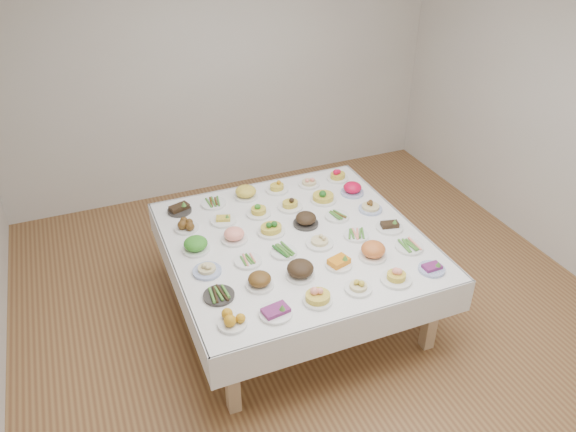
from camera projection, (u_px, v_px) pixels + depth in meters
name	position (u px, v px, depth m)	size (l,w,h in m)	color
room_envelope	(320.00, 113.00, 3.96)	(5.02, 5.02, 2.81)	olive
display_table	(295.00, 246.00, 4.58)	(2.01, 2.01, 0.75)	white
dish_0	(232.00, 320.00, 3.67)	(0.21, 0.21, 0.10)	white
dish_1	(276.00, 309.00, 3.75)	(0.23, 0.23, 0.10)	white
dish_2	(318.00, 295.00, 3.86)	(0.21, 0.21, 0.12)	white
dish_3	(358.00, 285.00, 3.97)	(0.19, 0.19, 0.10)	white
dish_4	(396.00, 275.00, 4.05)	(0.22, 0.22, 0.12)	white
dish_5	(432.00, 267.00, 4.17)	(0.20, 0.20, 0.09)	#4C66B2
dish_6	(219.00, 294.00, 3.92)	(0.22, 0.22, 0.06)	#2E2B28
dish_7	(260.00, 279.00, 4.00)	(0.24, 0.24, 0.13)	white
dish_8	(300.00, 269.00, 4.09)	(0.24, 0.24, 0.14)	white
dish_9	(339.00, 262.00, 4.21)	(0.20, 0.20, 0.09)	white
dish_10	(373.00, 250.00, 4.29)	(0.23, 0.23, 0.13)	white
dish_11	(409.00, 246.00, 4.41)	(0.22, 0.22, 0.05)	white
dish_12	(207.00, 268.00, 4.14)	(0.21, 0.21, 0.10)	#4C66B2
dish_13	(248.00, 261.00, 4.26)	(0.21, 0.21, 0.05)	white
dish_14	(284.00, 251.00, 4.35)	(0.22, 0.20, 0.05)	white
dish_15	(320.00, 240.00, 4.44)	(0.22, 0.22, 0.11)	white
dish_16	(356.00, 235.00, 4.55)	(0.20, 0.20, 0.05)	white
dish_17	(390.00, 225.00, 4.64)	(0.22, 0.22, 0.09)	white
dish_18	(196.00, 243.00, 4.36)	(0.23, 0.23, 0.14)	white
dish_19	(234.00, 235.00, 4.49)	(0.22, 0.22, 0.12)	white
dish_20	(271.00, 226.00, 4.58)	(0.23, 0.23, 0.13)	white
dish_21	(306.00, 219.00, 4.68)	(0.23, 0.23, 0.13)	#2E2B28
dish_22	(337.00, 216.00, 4.80)	(0.21, 0.21, 0.05)	white
dish_23	(371.00, 206.00, 4.89)	(0.20, 0.20, 0.10)	#4C66B2
dish_24	(186.00, 225.00, 4.63)	(0.21, 0.21, 0.10)	white
dish_25	(223.00, 219.00, 4.74)	(0.22, 0.22, 0.08)	white
dish_26	(259.00, 210.00, 4.82)	(0.21, 0.21, 0.11)	white
dish_27	(290.00, 203.00, 4.91)	(0.22, 0.22, 0.12)	white
dish_28	(323.00, 195.00, 5.01)	(0.23, 0.23, 0.14)	white
dish_29	(353.00, 188.00, 5.12)	(0.22, 0.22, 0.13)	#4C66B2
dish_30	(179.00, 208.00, 4.87)	(0.21, 0.21, 0.10)	#2E2B28
dish_31	(214.00, 203.00, 4.98)	(0.22, 0.22, 0.05)	white
dish_32	(246.00, 191.00, 5.06)	(0.23, 0.23, 0.13)	white
dish_33	(277.00, 186.00, 5.17)	(0.21, 0.21, 0.12)	white
dish_34	(309.00, 182.00, 5.27)	(0.19, 0.19, 0.09)	white
dish_35	(338.00, 174.00, 5.36)	(0.20, 0.20, 0.12)	white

